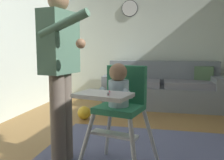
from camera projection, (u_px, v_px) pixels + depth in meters
wall_far at (149, 36)px, 5.00m from camera, size 4.84×0.06×2.72m
couch at (162, 89)px, 4.56m from camera, size 2.15×0.86×0.86m
high_chair at (120, 98)px, 2.01m from camera, size 0.73×0.82×0.97m
adult_standing at (61, 68)px, 2.21m from camera, size 0.51×0.56×1.61m
toy_ball at (84, 113)px, 3.71m from camera, size 0.21×0.21×0.21m
wall_clock at (130, 8)px, 4.97m from camera, size 0.34×0.04×0.34m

